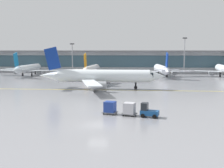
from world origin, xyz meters
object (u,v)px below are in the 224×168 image
(baggage_tug, at_px, (148,111))
(gate_airplane_1, at_px, (28,68))
(gate_airplane_2, at_px, (92,69))
(taxiing_regional_jet, at_px, (102,76))
(cargo_dolly_lead, at_px, (129,109))
(apron_light_mast_2, at_px, (184,54))
(gate_airplane_3, at_px, (161,69))
(cargo_dolly_trailing, at_px, (110,107))
(apron_light_mast_1, at_px, (72,57))

(baggage_tug, bearing_deg, gate_airplane_1, 137.87)
(gate_airplane_2, distance_m, baggage_tug, 67.95)
(gate_airplane_1, relative_size, taxiing_regional_jet, 0.85)
(cargo_dolly_lead, bearing_deg, taxiing_regional_jet, 119.15)
(apron_light_mast_2, bearing_deg, gate_airplane_3, -132.09)
(gate_airplane_1, distance_m, cargo_dolly_trailing, 74.76)
(gate_airplane_1, xyz_separation_m, apron_light_mast_1, (14.77, 11.23, 4.27))
(taxiing_regional_jet, bearing_deg, apron_light_mast_2, 59.19)
(apron_light_mast_1, bearing_deg, gate_airplane_2, -49.64)
(cargo_dolly_trailing, bearing_deg, gate_airplane_2, 115.95)
(cargo_dolly_lead, bearing_deg, gate_airplane_3, 95.62)
(taxiing_regional_jet, bearing_deg, gate_airplane_2, 102.92)
(baggage_tug, bearing_deg, taxiing_regional_jet, 123.65)
(cargo_dolly_lead, bearing_deg, apron_light_mast_2, 89.62)
(apron_light_mast_1, bearing_deg, gate_airplane_3, -17.40)
(gate_airplane_3, height_order, cargo_dolly_trailing, gate_airplane_3)
(gate_airplane_3, distance_m, cargo_dolly_trailing, 65.64)
(gate_airplane_3, height_order, baggage_tug, gate_airplane_3)
(gate_airplane_2, xyz_separation_m, baggage_tug, (18.78, -65.28, -1.74))
(baggage_tug, distance_m, cargo_dolly_trailing, 5.89)
(gate_airplane_3, distance_m, apron_light_mast_2, 15.90)
(cargo_dolly_lead, relative_size, apron_light_mast_2, 0.16)
(baggage_tug, relative_size, cargo_dolly_trailing, 1.18)
(gate_airplane_1, distance_m, apron_light_mast_2, 62.13)
(gate_airplane_2, height_order, apron_light_mast_1, apron_light_mast_1)
(taxiing_regional_jet, height_order, apron_light_mast_2, apron_light_mast_2)
(apron_light_mast_1, relative_size, apron_light_mast_2, 0.85)
(gate_airplane_1, bearing_deg, gate_airplane_2, -90.75)
(baggage_tug, height_order, apron_light_mast_1, apron_light_mast_1)
(cargo_dolly_trailing, bearing_deg, baggage_tug, -0.00)
(cargo_dolly_trailing, distance_m, apron_light_mast_1, 79.32)
(taxiing_regional_jet, height_order, baggage_tug, taxiing_regional_jet)
(gate_airplane_3, relative_size, cargo_dolly_lead, 11.33)
(gate_airplane_2, xyz_separation_m, apron_light_mast_2, (36.09, 11.62, 5.46))
(baggage_tug, height_order, cargo_dolly_trailing, baggage_tug)
(apron_light_mast_1, bearing_deg, gate_airplane_1, -142.77)
(gate_airplane_2, distance_m, gate_airplane_3, 26.06)
(gate_airplane_2, relative_size, baggage_tug, 9.25)
(baggage_tug, height_order, apron_light_mast_2, apron_light_mast_2)
(gate_airplane_2, height_order, baggage_tug, gate_airplane_2)
(gate_airplane_1, distance_m, baggage_tug, 79.02)
(gate_airplane_1, bearing_deg, taxiing_regional_jet, -136.77)
(baggage_tug, bearing_deg, cargo_dolly_lead, 180.00)
(gate_airplane_1, bearing_deg, apron_light_mast_2, -79.11)
(taxiing_regional_jet, bearing_deg, cargo_dolly_trailing, -80.90)
(cargo_dolly_trailing, relative_size, apron_light_mast_2, 0.16)
(apron_light_mast_2, bearing_deg, gate_airplane_2, -162.15)
(gate_airplane_3, xyz_separation_m, baggage_tug, (-7.27, -65.79, -1.84))
(gate_airplane_2, xyz_separation_m, cargo_dolly_lead, (16.04, -64.58, -1.58))
(gate_airplane_2, height_order, cargo_dolly_trailing, gate_airplane_2)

